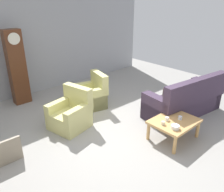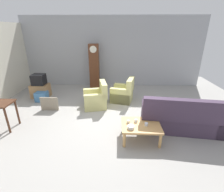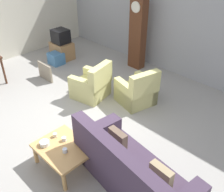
{
  "view_description": "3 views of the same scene",
  "coord_description": "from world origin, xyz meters",
  "px_view_note": "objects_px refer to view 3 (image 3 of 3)",
  "views": [
    {
      "loc": [
        -2.85,
        -3.04,
        2.78
      ],
      "look_at": [
        0.34,
        0.52,
        0.68
      ],
      "focal_mm": 36.39,
      "sensor_mm": 36.0,
      "label": 1
    },
    {
      "loc": [
        0.24,
        -4.38,
        2.63
      ],
      "look_at": [
        0.08,
        0.52,
        0.62
      ],
      "focal_mm": 26.32,
      "sensor_mm": 36.0,
      "label": 2
    },
    {
      "loc": [
        3.7,
        -2.56,
        3.54
      ],
      "look_at": [
        0.51,
        0.66,
        0.61
      ],
      "focal_mm": 41.38,
      "sensor_mm": 36.0,
      "label": 3
    }
  ],
  "objects_px": {
    "cup_white_porcelain": "(64,139)",
    "coffee_table_wood": "(64,150)",
    "tv_stand_cabinet": "(62,51)",
    "cup_cream_tall": "(55,135)",
    "couch_floral": "(131,172)",
    "grandfather_clock": "(138,34)",
    "storage_box_blue": "(56,58)",
    "tv_crt": "(61,36)",
    "cup_blue_rimmed": "(65,150)",
    "armchair_olive_far": "(137,92)",
    "bowl_white_stacked": "(45,143)",
    "framed_picture_leaning": "(45,72)",
    "armchair_olive_near": "(92,86)"
  },
  "relations": [
    {
      "from": "cup_white_porcelain",
      "to": "coffee_table_wood",
      "type": "bearing_deg",
      "value": -42.08
    },
    {
      "from": "tv_stand_cabinet",
      "to": "cup_white_porcelain",
      "type": "xyz_separation_m",
      "value": [
        3.64,
        -2.59,
        0.2
      ]
    },
    {
      "from": "cup_cream_tall",
      "to": "couch_floral",
      "type": "bearing_deg",
      "value": 15.19
    },
    {
      "from": "grandfather_clock",
      "to": "cup_cream_tall",
      "type": "relative_size",
      "value": 25.91
    },
    {
      "from": "grandfather_clock",
      "to": "storage_box_blue",
      "type": "distance_m",
      "value": 2.62
    },
    {
      "from": "tv_crt",
      "to": "cup_blue_rimmed",
      "type": "bearing_deg",
      "value": -35.34
    },
    {
      "from": "coffee_table_wood",
      "to": "cup_cream_tall",
      "type": "bearing_deg",
      "value": 169.93
    },
    {
      "from": "armchair_olive_far",
      "to": "tv_stand_cabinet",
      "type": "height_order",
      "value": "armchair_olive_far"
    },
    {
      "from": "bowl_white_stacked",
      "to": "cup_blue_rimmed",
      "type": "bearing_deg",
      "value": 20.01
    },
    {
      "from": "grandfather_clock",
      "to": "bowl_white_stacked",
      "type": "distance_m",
      "value": 4.38
    },
    {
      "from": "cup_white_porcelain",
      "to": "bowl_white_stacked",
      "type": "relative_size",
      "value": 0.49
    },
    {
      "from": "armchair_olive_far",
      "to": "tv_crt",
      "type": "bearing_deg",
      "value": 174.95
    },
    {
      "from": "cup_cream_tall",
      "to": "bowl_white_stacked",
      "type": "height_order",
      "value": "bowl_white_stacked"
    },
    {
      "from": "framed_picture_leaning",
      "to": "cup_white_porcelain",
      "type": "bearing_deg",
      "value": -26.55
    },
    {
      "from": "armchair_olive_near",
      "to": "cup_blue_rimmed",
      "type": "xyz_separation_m",
      "value": [
        1.47,
        -1.89,
        0.16
      ]
    },
    {
      "from": "armchair_olive_far",
      "to": "tv_crt",
      "type": "xyz_separation_m",
      "value": [
        -3.38,
        0.3,
        0.45
      ]
    },
    {
      "from": "armchair_olive_near",
      "to": "bowl_white_stacked",
      "type": "distance_m",
      "value": 2.31
    },
    {
      "from": "cup_white_porcelain",
      "to": "bowl_white_stacked",
      "type": "xyz_separation_m",
      "value": [
        -0.15,
        -0.3,
        0.0
      ]
    },
    {
      "from": "couch_floral",
      "to": "tv_crt",
      "type": "relative_size",
      "value": 4.57
    },
    {
      "from": "storage_box_blue",
      "to": "cup_cream_tall",
      "type": "height_order",
      "value": "cup_cream_tall"
    },
    {
      "from": "armchair_olive_far",
      "to": "framed_picture_leaning",
      "type": "distance_m",
      "value": 2.71
    },
    {
      "from": "armchair_olive_near",
      "to": "grandfather_clock",
      "type": "distance_m",
      "value": 2.22
    },
    {
      "from": "cup_white_porcelain",
      "to": "bowl_white_stacked",
      "type": "distance_m",
      "value": 0.34
    },
    {
      "from": "storage_box_blue",
      "to": "grandfather_clock",
      "type": "bearing_deg",
      "value": 40.49
    },
    {
      "from": "framed_picture_leaning",
      "to": "storage_box_blue",
      "type": "height_order",
      "value": "framed_picture_leaning"
    },
    {
      "from": "tv_crt",
      "to": "cup_cream_tall",
      "type": "height_order",
      "value": "tv_crt"
    },
    {
      "from": "coffee_table_wood",
      "to": "cup_cream_tall",
      "type": "height_order",
      "value": "cup_cream_tall"
    },
    {
      "from": "armchair_olive_near",
      "to": "tv_stand_cabinet",
      "type": "bearing_deg",
      "value": 160.39
    },
    {
      "from": "armchair_olive_far",
      "to": "coffee_table_wood",
      "type": "distance_m",
      "value": 2.43
    },
    {
      "from": "couch_floral",
      "to": "framed_picture_leaning",
      "type": "distance_m",
      "value": 4.21
    },
    {
      "from": "tv_crt",
      "to": "framed_picture_leaning",
      "type": "bearing_deg",
      "value": -55.19
    },
    {
      "from": "storage_box_blue",
      "to": "bowl_white_stacked",
      "type": "distance_m",
      "value": 4.14
    },
    {
      "from": "framed_picture_leaning",
      "to": "cup_blue_rimmed",
      "type": "bearing_deg",
      "value": -27.14
    },
    {
      "from": "armchair_olive_near",
      "to": "grandfather_clock",
      "type": "height_order",
      "value": "grandfather_clock"
    },
    {
      "from": "armchair_olive_far",
      "to": "grandfather_clock",
      "type": "relative_size",
      "value": 0.47
    },
    {
      "from": "grandfather_clock",
      "to": "armchair_olive_near",
      "type": "bearing_deg",
      "value": -81.42
    },
    {
      "from": "coffee_table_wood",
      "to": "grandfather_clock",
      "type": "relative_size",
      "value": 0.47
    },
    {
      "from": "cup_blue_rimmed",
      "to": "cup_cream_tall",
      "type": "xyz_separation_m",
      "value": [
        -0.44,
        0.11,
        -0.0
      ]
    },
    {
      "from": "framed_picture_leaning",
      "to": "cup_cream_tall",
      "type": "relative_size",
      "value": 7.67
    },
    {
      "from": "armchair_olive_near",
      "to": "storage_box_blue",
      "type": "relative_size",
      "value": 2.17
    },
    {
      "from": "couch_floral",
      "to": "tv_crt",
      "type": "xyz_separation_m",
      "value": [
        -4.89,
        2.24,
        0.4
      ]
    },
    {
      "from": "coffee_table_wood",
      "to": "cup_blue_rimmed",
      "type": "relative_size",
      "value": 11.49
    },
    {
      "from": "framed_picture_leaning",
      "to": "cup_blue_rimmed",
      "type": "distance_m",
      "value": 3.44
    },
    {
      "from": "storage_box_blue",
      "to": "tv_crt",
      "type": "bearing_deg",
      "value": 117.3
    },
    {
      "from": "tv_crt",
      "to": "cup_white_porcelain",
      "type": "height_order",
      "value": "tv_crt"
    },
    {
      "from": "framed_picture_leaning",
      "to": "bowl_white_stacked",
      "type": "bearing_deg",
      "value": -32.63
    },
    {
      "from": "cup_blue_rimmed",
      "to": "coffee_table_wood",
      "type": "bearing_deg",
      "value": 156.74
    },
    {
      "from": "framed_picture_leaning",
      "to": "cup_cream_tall",
      "type": "xyz_separation_m",
      "value": [
        2.62,
        -1.46,
        0.23
      ]
    },
    {
      "from": "armchair_olive_near",
      "to": "storage_box_blue",
      "type": "bearing_deg",
      "value": 167.97
    },
    {
      "from": "grandfather_clock",
      "to": "framed_picture_leaning",
      "type": "distance_m",
      "value": 2.83
    }
  ]
}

